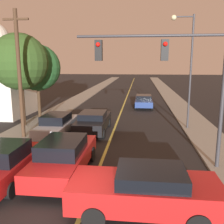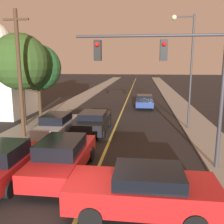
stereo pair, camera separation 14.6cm
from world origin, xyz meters
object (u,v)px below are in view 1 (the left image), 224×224
traffic_signal_mast (174,69)px  utility_pole_left (19,73)px  car_outer_lane_second (57,125)px  tree_left_near (37,68)px  car_crossing_right (146,190)px  car_far_oncoming (144,101)px  car_near_lane_front (64,156)px  car_near_lane_second (93,121)px  tree_left_far (20,62)px  car_outer_lane_front (6,163)px  streetlamp_right (187,59)px

traffic_signal_mast → utility_pole_left: size_ratio=0.83×
car_outer_lane_second → traffic_signal_mast: traffic_signal_mast is taller
tree_left_near → traffic_signal_mast: bearing=-42.2°
traffic_signal_mast → utility_pole_left: bearing=158.1°
traffic_signal_mast → tree_left_near: bearing=137.8°
car_crossing_right → car_far_oncoming: bearing=-0.6°
car_near_lane_front → tree_left_near: size_ratio=0.81×
car_near_lane_second → traffic_signal_mast: bearing=-50.4°
car_near_lane_second → utility_pole_left: 5.82m
car_outer_lane_second → tree_left_far: size_ratio=0.71×
utility_pole_left → tree_left_near: 5.68m
car_outer_lane_front → tree_left_near: size_ratio=0.70×
car_near_lane_front → car_outer_lane_second: bearing=111.2°
car_crossing_right → streetlamp_right: bearing=-15.2°
car_outer_lane_front → traffic_signal_mast: size_ratio=0.67×
streetlamp_right → tree_left_far: streetlamp_right is taller
car_near_lane_front → car_near_lane_second: size_ratio=1.02×
car_near_lane_second → car_outer_lane_second: size_ratio=1.02×
car_outer_lane_front → traffic_signal_mast: bearing=17.6°
car_outer_lane_second → car_far_oncoming: 12.91m
car_near_lane_front → car_near_lane_second: car_near_lane_front is taller
car_near_lane_front → traffic_signal_mast: size_ratio=0.78×
tree_left_near → tree_left_far: tree_left_far is taller
streetlamp_right → tree_left_near: 12.02m
car_near_lane_front → tree_left_near: (-5.38, 10.47, 3.56)m
car_near_lane_second → utility_pole_left: size_ratio=0.63×
car_outer_lane_second → car_crossing_right: car_crossing_right is taller
car_outer_lane_second → tree_left_far: 5.70m
car_near_lane_front → car_near_lane_second: bearing=90.0°
tree_left_near → tree_left_far: (-0.18, -2.66, 0.46)m
car_near_lane_second → traffic_signal_mast: size_ratio=0.76×
car_crossing_right → utility_pole_left: utility_pole_left is taller
streetlamp_right → utility_pole_left: streetlamp_right is taller
traffic_signal_mast → tree_left_far: (-10.22, 6.45, 0.32)m
car_far_oncoming → traffic_signal_mast: 16.33m
car_near_lane_second → tree_left_far: (-5.56, 0.82, 4.11)m
traffic_signal_mast → car_outer_lane_front: bearing=-162.4°
car_outer_lane_front → traffic_signal_mast: 8.13m
car_near_lane_front → streetlamp_right: size_ratio=0.64×
traffic_signal_mast → tree_left_far: 12.09m
car_near_lane_front → car_crossing_right: car_near_lane_front is taller
tree_left_far → traffic_signal_mast: bearing=-32.3°
car_far_oncoming → traffic_signal_mast: bearing=93.6°
streetlamp_right → car_far_oncoming: bearing=107.6°
car_near_lane_second → tree_left_far: tree_left_far is taller
streetlamp_right → tree_left_near: size_ratio=1.27×
car_outer_lane_second → utility_pole_left: utility_pole_left is taller
car_far_oncoming → traffic_signal_mast: (1.00, -15.84, 3.84)m
car_crossing_right → tree_left_near: 16.14m
streetlamp_right → utility_pole_left: size_ratio=1.01×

